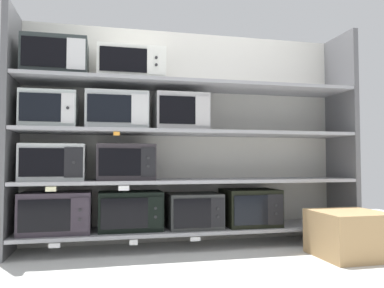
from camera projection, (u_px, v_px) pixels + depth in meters
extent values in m
cube|color=silver|center=(227.00, 282.00, 2.42)|extent=(6.98, 6.00, 0.02)
cube|color=beige|center=(186.00, 136.00, 3.70)|extent=(3.18, 0.04, 2.01)
cube|color=#5B5B5E|center=(10.00, 131.00, 3.11)|extent=(0.05, 0.49, 2.01)
cube|color=#5B5B5E|center=(342.00, 136.00, 3.78)|extent=(0.05, 0.49, 2.01)
cube|color=#99999E|center=(192.00, 229.00, 3.40)|extent=(2.98, 0.49, 0.03)
cube|color=#322A33|center=(56.00, 212.00, 3.16)|extent=(0.56, 0.37, 0.34)
cube|color=black|center=(45.00, 216.00, 2.96)|extent=(0.39, 0.01, 0.25)
cube|color=#322A33|center=(80.00, 215.00, 3.02)|extent=(0.14, 0.01, 0.27)
cylinder|color=#262628|center=(80.00, 220.00, 3.01)|extent=(0.02, 0.01, 0.02)
cylinder|color=#262628|center=(80.00, 210.00, 3.01)|extent=(0.02, 0.01, 0.02)
cube|color=black|center=(130.00, 211.00, 3.29)|extent=(0.54, 0.33, 0.33)
cube|color=black|center=(125.00, 213.00, 3.11)|extent=(0.38, 0.01, 0.25)
cube|color=black|center=(155.00, 213.00, 3.17)|extent=(0.12, 0.01, 0.26)
cylinder|color=#262628|center=(155.00, 217.00, 3.16)|extent=(0.02, 0.01, 0.02)
cylinder|color=#262628|center=(155.00, 208.00, 3.16)|extent=(0.02, 0.01, 0.02)
cube|color=#2E302F|center=(194.00, 210.00, 3.41)|extent=(0.47, 0.38, 0.30)
cube|color=black|center=(193.00, 213.00, 3.21)|extent=(0.32, 0.01, 0.25)
cube|color=black|center=(218.00, 213.00, 3.26)|extent=(0.12, 0.01, 0.24)
cylinder|color=#262628|center=(218.00, 217.00, 3.25)|extent=(0.02, 0.01, 0.02)
cylinder|color=#262628|center=(218.00, 209.00, 3.25)|extent=(0.02, 0.01, 0.02)
cube|color=black|center=(250.00, 207.00, 3.53)|extent=(0.49, 0.40, 0.33)
cube|color=black|center=(251.00, 210.00, 3.32)|extent=(0.31, 0.01, 0.26)
cube|color=black|center=(275.00, 209.00, 3.37)|extent=(0.15, 0.01, 0.27)
cylinder|color=#262628|center=(276.00, 214.00, 3.36)|extent=(0.02, 0.01, 0.02)
cylinder|color=#262628|center=(276.00, 205.00, 3.36)|extent=(0.02, 0.01, 0.02)
cube|color=white|center=(54.00, 246.00, 2.91)|extent=(0.08, 0.00, 0.03)
cube|color=white|center=(134.00, 242.00, 3.04)|extent=(0.07, 0.00, 0.04)
cube|color=white|center=(195.00, 239.00, 3.15)|extent=(0.09, 0.00, 0.03)
cube|color=#99999E|center=(192.00, 181.00, 3.42)|extent=(2.98, 0.49, 0.03)
cube|color=#B5B9B9|center=(54.00, 162.00, 3.17)|extent=(0.51, 0.36, 0.30)
cube|color=black|center=(42.00, 162.00, 2.98)|extent=(0.33, 0.01, 0.22)
cube|color=black|center=(74.00, 162.00, 3.03)|extent=(0.14, 0.01, 0.24)
cylinder|color=#262628|center=(74.00, 162.00, 3.02)|extent=(0.02, 0.01, 0.02)
cube|color=#2E292E|center=(126.00, 162.00, 3.30)|extent=(0.49, 0.37, 0.31)
cube|color=black|center=(120.00, 162.00, 3.11)|extent=(0.34, 0.01, 0.22)
cube|color=black|center=(148.00, 162.00, 3.16)|extent=(0.12, 0.01, 0.24)
cylinder|color=#262628|center=(148.00, 166.00, 3.15)|extent=(0.02, 0.01, 0.02)
cylinder|color=#262628|center=(148.00, 158.00, 3.15)|extent=(0.02, 0.01, 0.02)
cube|color=beige|center=(51.00, 189.00, 2.92)|extent=(0.08, 0.00, 0.04)
cube|color=white|center=(124.00, 188.00, 3.04)|extent=(0.08, 0.00, 0.04)
cube|color=#99999E|center=(192.00, 133.00, 3.44)|extent=(2.98, 0.49, 0.03)
cube|color=#B2BCB9|center=(50.00, 111.00, 3.18)|extent=(0.44, 0.40, 0.30)
cube|color=black|center=(40.00, 107.00, 2.97)|extent=(0.31, 0.01, 0.22)
cube|color=silver|center=(68.00, 108.00, 3.02)|extent=(0.10, 0.01, 0.24)
cylinder|color=#262628|center=(68.00, 108.00, 3.01)|extent=(0.02, 0.01, 0.02)
cube|color=#B4BABA|center=(117.00, 112.00, 3.31)|extent=(0.52, 0.37, 0.32)
cube|color=black|center=(109.00, 108.00, 3.10)|extent=(0.35, 0.01, 0.23)
cube|color=silver|center=(140.00, 109.00, 3.16)|extent=(0.14, 0.01, 0.25)
cube|color=#B8B6B6|center=(180.00, 113.00, 3.43)|extent=(0.46, 0.36, 0.33)
cube|color=black|center=(178.00, 110.00, 3.24)|extent=(0.31, 0.01, 0.24)
cube|color=#B8B6B6|center=(202.00, 111.00, 3.28)|extent=(0.13, 0.01, 0.26)
cube|color=orange|center=(117.00, 134.00, 3.05)|extent=(0.05, 0.00, 0.03)
cube|color=#99999E|center=(192.00, 86.00, 3.47)|extent=(2.98, 0.49, 0.03)
cube|color=#2B3232|center=(56.00, 59.00, 3.21)|extent=(0.52, 0.38, 0.32)
cube|color=black|center=(44.00, 52.00, 3.01)|extent=(0.34, 0.01, 0.23)
cube|color=silver|center=(76.00, 54.00, 3.06)|extent=(0.14, 0.01, 0.25)
cube|color=silver|center=(131.00, 65.00, 3.35)|extent=(0.58, 0.34, 0.28)
cube|color=black|center=(124.00, 60.00, 3.16)|extent=(0.39, 0.01, 0.20)
cube|color=silver|center=(156.00, 61.00, 3.22)|extent=(0.15, 0.01, 0.22)
cylinder|color=#262628|center=(156.00, 65.00, 3.21)|extent=(0.02, 0.01, 0.02)
cylinder|color=#262628|center=(156.00, 58.00, 3.22)|extent=(0.02, 0.01, 0.02)
cube|color=tan|center=(349.00, 234.00, 3.02)|extent=(0.52, 0.52, 0.36)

